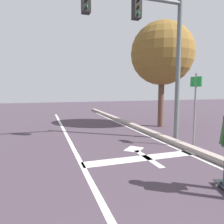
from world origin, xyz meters
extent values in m
cube|color=silver|center=(0.06, 6.00, 0.00)|extent=(0.12, 20.00, 0.01)
cube|color=silver|center=(3.00, 6.00, 0.00)|extent=(0.12, 20.00, 0.01)
cube|color=silver|center=(1.61, 5.70, 0.00)|extent=(3.09, 0.40, 0.01)
cube|color=silver|center=(1.76, 5.66, 0.00)|extent=(0.16, 1.40, 0.01)
cube|color=silver|center=(1.76, 6.51, 0.00)|extent=(0.71, 0.71, 0.01)
cube|color=#A7968F|center=(3.25, 6.00, 0.07)|extent=(0.24, 24.00, 0.14)
cube|color=#B2B2B7|center=(2.30, 3.84, 0.06)|extent=(0.17, 0.10, 0.01)
cylinder|color=silver|center=(2.21, 3.86, 0.02)|extent=(0.04, 0.06, 0.05)
cylinder|color=#2F542E|center=(2.05, 3.64, 1.10)|extent=(0.07, 0.13, 0.48)
cylinder|color=#55605D|center=(3.72, 7.20, 2.41)|extent=(0.16, 0.16, 4.83)
cube|color=black|center=(2.11, 7.20, 4.27)|extent=(0.24, 0.28, 0.64)
cylinder|color=#3A0605|center=(2.11, 7.05, 4.47)|extent=(0.02, 0.10, 0.10)
cylinder|color=#3C3106|center=(2.11, 7.05, 4.27)|extent=(0.02, 0.10, 0.10)
cylinder|color=green|center=(2.11, 7.05, 4.07)|extent=(0.02, 0.10, 0.10)
cube|color=black|center=(0.51, 7.20, 4.27)|extent=(0.24, 0.28, 0.64)
cylinder|color=green|center=(0.51, 7.05, 4.07)|extent=(0.02, 0.10, 0.10)
cylinder|color=slate|center=(3.63, 6.18, 1.12)|extent=(0.06, 0.06, 2.25)
cube|color=#198C33|center=(3.63, 6.18, 2.00)|extent=(0.06, 0.44, 0.30)
cylinder|color=brown|center=(4.53, 9.54, 1.27)|extent=(0.27, 0.27, 2.54)
sphere|color=brown|center=(4.53, 9.54, 3.41)|extent=(2.89, 2.89, 2.89)
camera|label=1|loc=(-0.75, 1.07, 1.77)|focal=33.02mm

